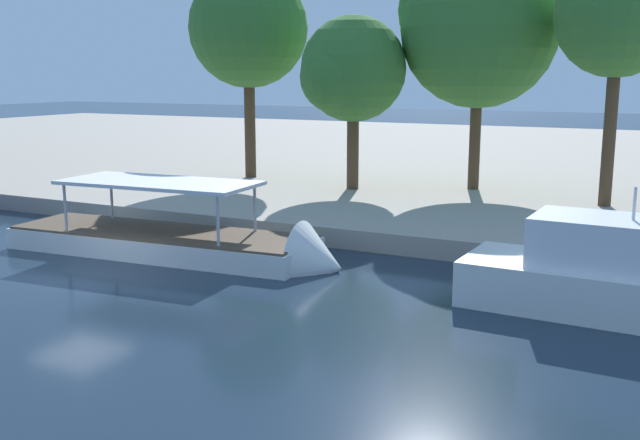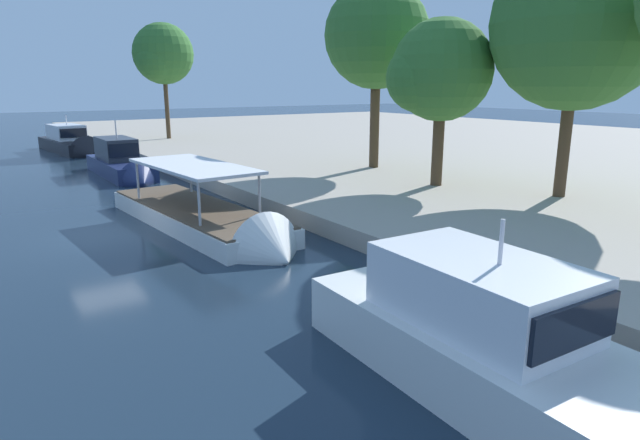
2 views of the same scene
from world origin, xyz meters
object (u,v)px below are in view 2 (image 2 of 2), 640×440
motor_yacht_0 (72,145)px  tree_1 (439,72)px  motor_yacht_1 (122,167)px  tree_2 (163,54)px  tree_3 (377,33)px  tree_0 (573,17)px  tour_boat_2 (209,224)px  motor_yacht_3 (529,372)px

motor_yacht_0 → tree_1: bearing=14.1°
motor_yacht_1 → tree_2: tree_2 is taller
tree_1 → tree_3: 7.06m
tree_0 → tree_3: tree_0 is taller
tour_boat_2 → tree_1: (0.61, 11.73, 5.97)m
tree_1 → tree_2: tree_2 is taller
motor_yacht_1 → motor_yacht_3: motor_yacht_1 is taller
motor_yacht_3 → tree_0: size_ratio=0.89×
tree_0 → motor_yacht_0: bearing=-158.8°
motor_yacht_1 → tree_0: size_ratio=0.86×
tree_1 → tree_2: 31.63m
motor_yacht_1 → tree_3: (9.61, 12.62, 7.94)m
tour_boat_2 → tree_0: size_ratio=1.12×
tree_2 → motor_yacht_0: bearing=-90.9°
tree_2 → tree_3: 25.32m
tree_0 → tree_1: 6.05m
tour_boat_2 → tree_2: bearing=159.9°
tree_1 → motor_yacht_0: bearing=-160.2°
tree_0 → tour_boat_2: bearing=-110.7°
tree_0 → tree_1: size_ratio=1.37×
motor_yacht_0 → tree_2: 11.42m
motor_yacht_1 → tree_1: 20.36m
tree_0 → tree_2: 36.77m
tour_boat_2 → tree_1: size_ratio=1.53×
motor_yacht_0 → tree_3: 29.26m
tree_0 → tree_2: size_ratio=1.06×
tour_boat_2 → tree_3: tree_3 is taller
motor_yacht_0 → tour_boat_2: (30.96, -0.39, -0.37)m
motor_yacht_0 → motor_yacht_1: bearing=-4.7°
tree_3 → motor_yacht_0: bearing=-152.8°
tree_1 → tree_3: (-6.50, 1.52, 2.30)m
motor_yacht_0 → tree_0: (36.46, 14.14, 7.78)m
motor_yacht_0 → tree_0: 39.88m
tree_2 → tour_boat_2: bearing=-16.0°
tree_0 → tree_3: (-11.39, -1.28, 0.11)m
tree_1 → tree_3: bearing=166.9°
tour_boat_2 → motor_yacht_3: bearing=-4.6°
motor_yacht_0 → motor_yacht_3: 45.54m
motor_yacht_1 → motor_yacht_3: bearing=-1.2°
motor_yacht_0 → tour_boat_2: motor_yacht_0 is taller
motor_yacht_1 → tree_1: tree_1 is taller
tree_0 → tree_2: tree_0 is taller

